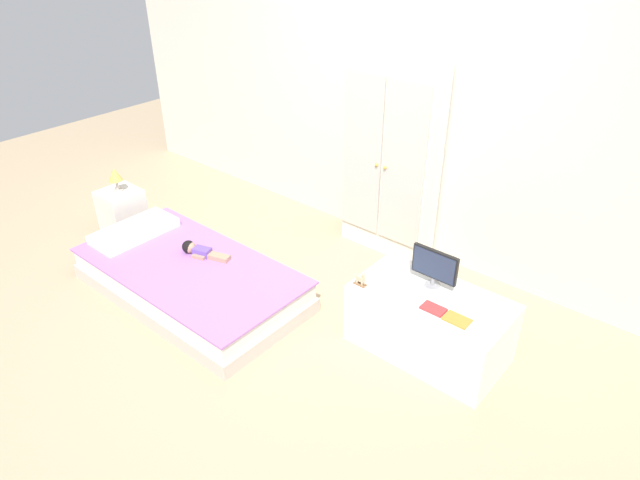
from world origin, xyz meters
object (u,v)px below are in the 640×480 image
object	(u,v)px
bed	(191,279)
table_lamp	(115,176)
tv_stand	(429,323)
book_orange	(457,320)
doll	(197,250)
rocking_horse_toy	(361,279)
wardrobe	(391,161)
tv_monitor	(435,266)
book_red	(433,309)
nightstand	(123,214)

from	to	relation	value
bed	table_lamp	distance (m)	1.22
tv_stand	book_orange	bearing A→B (deg)	-27.81
bed	doll	distance (m)	0.22
doll	rocking_horse_toy	size ratio (longest dim) A/B	3.73
bed	wardrobe	world-z (taller)	wardrobe
tv_monitor	rocking_horse_toy	size ratio (longest dim) A/B	2.98
doll	wardrobe	world-z (taller)	wardrobe
wardrobe	tv_stand	xyz separation A→B (m)	(0.94, -0.89, -0.57)
table_lamp	book_orange	bearing A→B (deg)	5.67
bed	book_red	bearing A→B (deg)	15.40
bed	table_lamp	world-z (taller)	table_lamp
bed	rocking_horse_toy	world-z (taller)	rocking_horse_toy
table_lamp	rocking_horse_toy	size ratio (longest dim) A/B	2.01
bed	table_lamp	bearing A→B (deg)	171.03
doll	nightstand	bearing A→B (deg)	177.66
bed	table_lamp	size ratio (longest dim) A/B	8.39
rocking_horse_toy	book_orange	distance (m)	0.64
nightstand	doll	bearing A→B (deg)	-2.34
wardrobe	rocking_horse_toy	bearing A→B (deg)	-64.02
doll	table_lamp	xyz separation A→B (m)	(-1.06, 0.04, 0.28)
rocking_horse_toy	table_lamp	bearing A→B (deg)	-174.65
doll	tv_stand	distance (m)	1.78
book_orange	book_red	bearing A→B (deg)	180.00
bed	wardrobe	distance (m)	1.78
wardrobe	book_red	xyz separation A→B (m)	(1.01, -1.01, -0.35)
bed	tv_monitor	bearing A→B (deg)	23.31
tv_monitor	rocking_horse_toy	world-z (taller)	tv_monitor
tv_stand	nightstand	bearing A→B (deg)	-171.43
nightstand	rocking_horse_toy	xyz separation A→B (m)	(2.38, 0.22, 0.26)
rocking_horse_toy	wardrobe	bearing A→B (deg)	115.98
bed	rocking_horse_toy	distance (m)	1.36
doll	nightstand	xyz separation A→B (m)	(-1.06, 0.04, -0.08)
wardrobe	book_red	bearing A→B (deg)	-45.07
wardrobe	tv_monitor	world-z (taller)	wardrobe
nightstand	tv_monitor	world-z (taller)	tv_monitor
nightstand	book_orange	world-z (taller)	book_orange
wardrobe	book_orange	size ratio (longest dim) A/B	10.29
book_orange	bed	bearing A→B (deg)	-165.81
book_red	book_orange	bearing A→B (deg)	0.00
book_red	tv_stand	bearing A→B (deg)	121.11
tv_stand	book_orange	xyz separation A→B (m)	(0.23, -0.12, 0.22)
tv_stand	tv_monitor	xyz separation A→B (m)	(-0.06, 0.09, 0.36)
tv_monitor	book_orange	world-z (taller)	tv_monitor
bed	tv_stand	distance (m)	1.76
wardrobe	tv_monitor	bearing A→B (deg)	-42.38
doll	table_lamp	bearing A→B (deg)	177.66
tv_stand	book_red	bearing A→B (deg)	-58.89
book_orange	table_lamp	bearing A→B (deg)	-174.33
nightstand	wardrobe	world-z (taller)	wardrobe
bed	book_red	world-z (taller)	book_red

